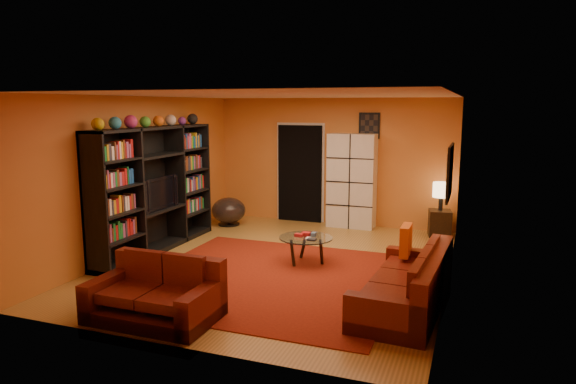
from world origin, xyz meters
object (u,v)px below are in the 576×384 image
(side_table, at_px, (440,223))
(storage_cabinet, at_px, (352,181))
(loveseat, at_px, (158,294))
(sofa, at_px, (411,285))
(tv, at_px, (156,193))
(coffee_table, at_px, (306,240))
(entertainment_unit, at_px, (155,189))
(table_lamp, at_px, (441,191))
(bowl_chair, at_px, (229,211))

(side_table, bearing_deg, storage_cabinet, 174.40)
(loveseat, bearing_deg, sofa, -64.26)
(tv, height_order, coffee_table, tv)
(entertainment_unit, bearing_deg, tv, -46.14)
(tv, relative_size, coffee_table, 1.15)
(coffee_table, bearing_deg, entertainment_unit, -177.10)
(coffee_table, distance_m, side_table, 3.10)
(table_lamp, bearing_deg, side_table, 0.00)
(tv, bearing_deg, loveseat, -145.59)
(sofa, distance_m, storage_cabinet, 4.31)
(sofa, xyz_separation_m, bowl_chair, (-4.08, 3.18, 0.02))
(tv, xyz_separation_m, side_table, (4.44, 2.68, -0.75))
(storage_cabinet, bearing_deg, entertainment_unit, -133.20)
(entertainment_unit, xyz_separation_m, sofa, (4.41, -1.11, -0.76))
(sofa, relative_size, coffee_table, 2.65)
(entertainment_unit, height_order, side_table, entertainment_unit)
(entertainment_unit, bearing_deg, sofa, -14.13)
(storage_cabinet, height_order, side_table, storage_cabinet)
(sofa, height_order, table_lamp, table_lamp)
(loveseat, height_order, table_lamp, table_lamp)
(entertainment_unit, height_order, coffee_table, entertainment_unit)
(sofa, distance_m, loveseat, 3.04)
(storage_cabinet, relative_size, side_table, 3.79)
(loveseat, height_order, storage_cabinet, storage_cabinet)
(coffee_table, relative_size, storage_cabinet, 0.44)
(coffee_table, relative_size, bowl_chair, 1.19)
(tv, bearing_deg, coffee_table, -85.90)
(tv, relative_size, table_lamp, 1.82)
(tv, height_order, side_table, tv)
(loveseat, height_order, bowl_chair, loveseat)
(table_lamp, bearing_deg, loveseat, -119.15)
(storage_cabinet, xyz_separation_m, table_lamp, (1.75, -0.17, -0.07))
(entertainment_unit, xyz_separation_m, loveseat, (1.67, -2.42, -0.76))
(coffee_table, bearing_deg, tv, -175.90)
(coffee_table, height_order, bowl_chair, bowl_chair)
(tv, relative_size, bowl_chair, 1.37)
(sofa, bearing_deg, entertainment_unit, 169.60)
(entertainment_unit, relative_size, storage_cabinet, 1.58)
(tv, xyz_separation_m, storage_cabinet, (2.68, 2.85, -0.05))
(side_table, bearing_deg, coffee_table, -126.44)
(sofa, xyz_separation_m, coffee_table, (-1.77, 1.24, 0.09))
(side_table, bearing_deg, tv, -148.86)
(bowl_chair, bearing_deg, entertainment_unit, -98.99)
(entertainment_unit, relative_size, coffee_table, 3.59)
(loveseat, bearing_deg, storage_cabinet, -11.29)
(tv, distance_m, loveseat, 2.96)
(side_table, distance_m, table_lamp, 0.63)
(loveseat, distance_m, bowl_chair, 4.68)
(storage_cabinet, bearing_deg, bowl_chair, -161.90)
(coffee_table, bearing_deg, side_table, 53.56)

